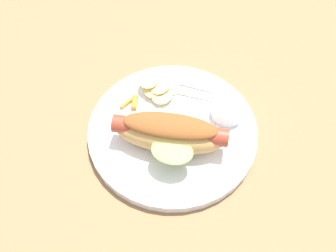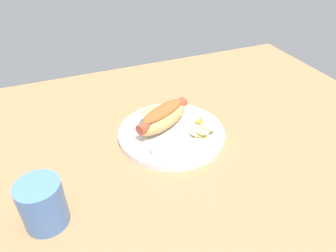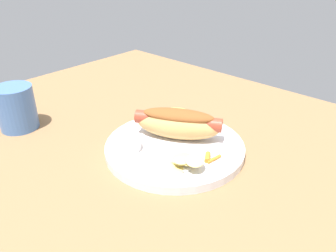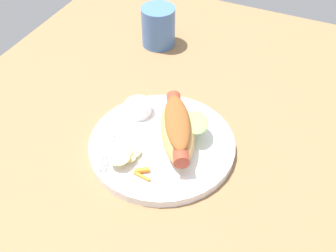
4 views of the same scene
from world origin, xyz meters
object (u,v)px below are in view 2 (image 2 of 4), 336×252
(fork, at_px, (197,149))
(drinking_cup, at_px, (43,204))
(sauce_ramekin, at_px, (163,150))
(carrot_garnish, at_px, (200,122))
(hot_dog, at_px, (163,116))
(plate, at_px, (171,133))
(chips_pile, at_px, (202,132))
(knife, at_px, (188,148))

(fork, height_order, drinking_cup, drinking_cup)
(sauce_ramekin, xyz_separation_m, fork, (0.08, -0.02, -0.01))
(carrot_garnish, distance_m, drinking_cup, 0.42)
(hot_dog, bearing_deg, drinking_cup, -177.51)
(plate, distance_m, chips_pile, 0.08)
(knife, distance_m, chips_pile, 0.06)
(hot_dog, distance_m, fork, 0.12)
(hot_dog, bearing_deg, carrot_garnish, -42.29)
(knife, distance_m, drinking_cup, 0.33)
(fork, height_order, carrot_garnish, carrot_garnish)
(fork, relative_size, chips_pile, 2.02)
(sauce_ramekin, height_order, knife, sauce_ramekin)
(sauce_ramekin, bearing_deg, hot_dog, 68.56)
(fork, bearing_deg, plate, 86.88)
(chips_pile, bearing_deg, hot_dog, 137.13)
(sauce_ramekin, bearing_deg, carrot_garnish, 29.52)
(hot_dog, xyz_separation_m, drinking_cup, (-0.30, -0.18, -0.00))
(sauce_ramekin, relative_size, fork, 0.33)
(knife, bearing_deg, plate, 74.82)
(plate, distance_m, knife, 0.08)
(chips_pile, height_order, carrot_garnish, chips_pile)
(plate, bearing_deg, sauce_ramekin, -125.01)
(chips_pile, xyz_separation_m, carrot_garnish, (0.02, 0.05, -0.01))
(fork, xyz_separation_m, chips_pile, (0.04, 0.04, 0.01))
(fork, bearing_deg, drinking_cup, 171.22)
(sauce_ramekin, height_order, carrot_garnish, sauce_ramekin)
(knife, xyz_separation_m, chips_pile, (0.05, 0.03, 0.01))
(hot_dog, bearing_deg, knife, -106.28)
(fork, bearing_deg, chips_pile, 31.24)
(sauce_ramekin, height_order, fork, sauce_ramekin)
(fork, distance_m, knife, 0.02)
(hot_dog, xyz_separation_m, carrot_garnish, (0.09, -0.02, -0.03))
(chips_pile, relative_size, drinking_cup, 0.82)
(knife, relative_size, chips_pile, 1.88)
(hot_dog, relative_size, chips_pile, 2.22)
(sauce_ramekin, xyz_separation_m, carrot_garnish, (0.13, 0.08, -0.01))
(carrot_garnish, bearing_deg, knife, -133.00)
(chips_pile, bearing_deg, fork, -129.29)
(hot_dog, bearing_deg, plate, -89.65)
(plate, relative_size, hot_dog, 1.55)
(hot_dog, height_order, fork, hot_dog)
(knife, distance_m, carrot_garnish, 0.11)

